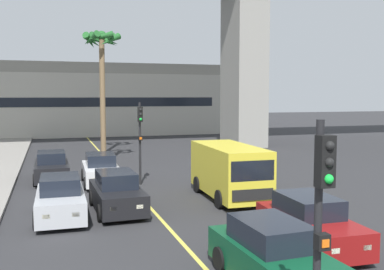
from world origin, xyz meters
name	(u,v)px	position (x,y,z in m)	size (l,w,h in m)	color
lane_stripe_center	(131,187)	(0.00, 24.00, 0.00)	(0.14, 56.00, 0.01)	#DBCC4C
pier_building_backdrop	(84,100)	(0.00, 55.66, 4.02)	(32.04, 8.04, 8.17)	beige
car_queue_front	(101,170)	(-1.38, 25.20, 0.72)	(1.91, 4.14, 1.56)	white
car_queue_second	(117,193)	(-1.37, 19.47, 0.72)	(1.92, 4.14, 1.56)	black
car_queue_third	(52,168)	(-3.78, 26.85, 0.72)	(1.85, 4.11, 1.56)	black
car_queue_fourth	(309,224)	(3.54, 13.49, 0.72)	(1.95, 4.16, 1.56)	maroon
car_queue_fifth	(273,256)	(1.19, 11.37, 0.72)	(1.95, 4.16, 1.56)	#0C4728
car_queue_sixth	(60,199)	(-3.51, 19.10, 0.72)	(1.88, 4.12, 1.56)	#B7BABF
delivery_van	(229,170)	(3.66, 20.13, 1.29)	(2.27, 5.30, 2.36)	yellow
traffic_light_median_near	(321,220)	(-0.02, 7.63, 2.71)	(0.24, 0.37, 4.20)	black
traffic_light_median_far	(140,132)	(0.54, 24.37, 2.71)	(0.24, 0.37, 4.20)	black
palm_tree_near_median	(101,55)	(0.12, 37.47, 7.65)	(2.84, 2.85, 9.41)	brown
palm_tree_mid_median	(102,56)	(-0.46, 32.02, 7.10)	(2.57, 2.64, 8.74)	brown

